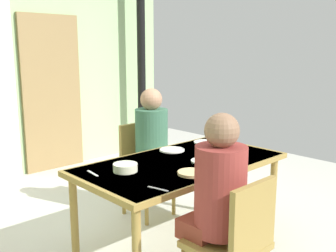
{
  "coord_description": "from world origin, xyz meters",
  "views": [
    {
      "loc": [
        -1.83,
        -2.1,
        1.57
      ],
      "look_at": [
        0.19,
        0.04,
        0.98
      ],
      "focal_mm": 41.64,
      "sensor_mm": 36.0,
      "label": 1
    }
  ],
  "objects_px": {
    "chair_far_diner": "(143,163)",
    "serving_bowl_center": "(125,167)",
    "dining_table": "(182,170)",
    "chair_near_diner": "(236,241)",
    "person_far_diner": "(153,136)",
    "water_bottle_green_near": "(219,139)",
    "person_near_diner": "(218,188)"
  },
  "relations": [
    {
      "from": "chair_far_diner",
      "to": "serving_bowl_center",
      "type": "bearing_deg",
      "value": 43.21
    },
    {
      "from": "serving_bowl_center",
      "to": "chair_far_diner",
      "type": "bearing_deg",
      "value": 43.21
    },
    {
      "from": "dining_table",
      "to": "chair_far_diner",
      "type": "relative_size",
      "value": 1.83
    },
    {
      "from": "chair_near_diner",
      "to": "person_far_diner",
      "type": "distance_m",
      "value": 1.57
    },
    {
      "from": "dining_table",
      "to": "water_bottle_green_near",
      "type": "bearing_deg",
      "value": -8.56
    },
    {
      "from": "person_far_diner",
      "to": "person_near_diner",
      "type": "bearing_deg",
      "value": 64.42
    },
    {
      "from": "chair_near_diner",
      "to": "chair_far_diner",
      "type": "bearing_deg",
      "value": 68.46
    },
    {
      "from": "person_far_diner",
      "to": "serving_bowl_center",
      "type": "relative_size",
      "value": 4.53
    },
    {
      "from": "water_bottle_green_near",
      "to": "person_far_diner",
      "type": "bearing_deg",
      "value": 98.23
    },
    {
      "from": "person_far_diner",
      "to": "chair_near_diner",
      "type": "bearing_deg",
      "value": 66.6
    },
    {
      "from": "person_far_diner",
      "to": "serving_bowl_center",
      "type": "xyz_separation_m",
      "value": [
        -0.73,
        -0.55,
        -0.02
      ]
    },
    {
      "from": "water_bottle_green_near",
      "to": "dining_table",
      "type": "bearing_deg",
      "value": 171.44
    },
    {
      "from": "dining_table",
      "to": "serving_bowl_center",
      "type": "height_order",
      "value": "serving_bowl_center"
    },
    {
      "from": "person_near_diner",
      "to": "water_bottle_green_near",
      "type": "xyz_separation_m",
      "value": [
        0.71,
        0.59,
        0.07
      ]
    },
    {
      "from": "person_far_diner",
      "to": "water_bottle_green_near",
      "type": "height_order",
      "value": "person_far_diner"
    },
    {
      "from": "person_far_diner",
      "to": "chair_far_diner",
      "type": "bearing_deg",
      "value": -90.0
    },
    {
      "from": "person_near_diner",
      "to": "serving_bowl_center",
      "type": "height_order",
      "value": "person_near_diner"
    },
    {
      "from": "chair_far_diner",
      "to": "person_near_diner",
      "type": "distance_m",
      "value": 1.57
    },
    {
      "from": "person_near_diner",
      "to": "person_far_diner",
      "type": "xyz_separation_m",
      "value": [
        0.61,
        1.28,
        0.0
      ]
    },
    {
      "from": "chair_near_diner",
      "to": "person_far_diner",
      "type": "xyz_separation_m",
      "value": [
        0.61,
        1.42,
        0.28
      ]
    },
    {
      "from": "chair_far_diner",
      "to": "serving_bowl_center",
      "type": "xyz_separation_m",
      "value": [
        -0.73,
        -0.68,
        0.26
      ]
    },
    {
      "from": "person_near_diner",
      "to": "dining_table",
      "type": "bearing_deg",
      "value": 61.65
    },
    {
      "from": "dining_table",
      "to": "chair_near_diner",
      "type": "distance_m",
      "value": 0.87
    },
    {
      "from": "dining_table",
      "to": "chair_near_diner",
      "type": "relative_size",
      "value": 1.83
    },
    {
      "from": "dining_table",
      "to": "person_near_diner",
      "type": "relative_size",
      "value": 2.07
    },
    {
      "from": "dining_table",
      "to": "chair_far_diner",
      "type": "height_order",
      "value": "chair_far_diner"
    },
    {
      "from": "water_bottle_green_near",
      "to": "serving_bowl_center",
      "type": "distance_m",
      "value": 0.85
    },
    {
      "from": "chair_far_diner",
      "to": "person_far_diner",
      "type": "xyz_separation_m",
      "value": [
        -0.0,
        -0.14,
        0.28
      ]
    },
    {
      "from": "serving_bowl_center",
      "to": "water_bottle_green_near",
      "type": "bearing_deg",
      "value": -10.18
    },
    {
      "from": "dining_table",
      "to": "water_bottle_green_near",
      "type": "relative_size",
      "value": 6.08
    },
    {
      "from": "dining_table",
      "to": "person_near_diner",
      "type": "distance_m",
      "value": 0.74
    },
    {
      "from": "chair_far_diner",
      "to": "water_bottle_green_near",
      "type": "height_order",
      "value": "water_bottle_green_near"
    }
  ]
}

